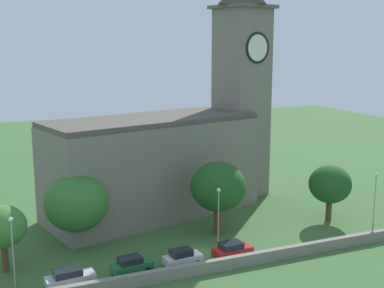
# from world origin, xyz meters

# --- Properties ---
(ground_plane) EXTENTS (200.00, 200.00, 0.00)m
(ground_plane) POSITION_xyz_m (0.00, 15.00, 0.00)
(ground_plane) COLOR #3D6633
(church) EXTENTS (35.81, 18.12, 32.48)m
(church) POSITION_xyz_m (3.19, 16.71, 9.10)
(church) COLOR slate
(church) RESTS_ON ground
(quay_barrier) EXTENTS (51.13, 0.70, 1.26)m
(quay_barrier) POSITION_xyz_m (0.00, -4.61, 0.63)
(quay_barrier) COLOR gray
(quay_barrier) RESTS_ON ground
(car_silver) EXTENTS (4.84, 2.37, 1.83)m
(car_silver) POSITION_xyz_m (-15.17, -2.22, 0.93)
(car_silver) COLOR silver
(car_silver) RESTS_ON ground
(car_green) EXTENTS (4.30, 2.57, 1.84)m
(car_green) POSITION_xyz_m (-8.83, -1.72, 0.92)
(car_green) COLOR #1E6B38
(car_green) RESTS_ON ground
(car_white) EXTENTS (4.16, 2.28, 1.92)m
(car_white) POSITION_xyz_m (-3.39, -2.15, 0.97)
(car_white) COLOR silver
(car_white) RESTS_ON ground
(car_red) EXTENTS (4.54, 2.60, 1.78)m
(car_red) POSITION_xyz_m (2.51, -2.18, 0.90)
(car_red) COLOR red
(car_red) RESTS_ON ground
(streetlamp_west_end) EXTENTS (0.44, 0.44, 7.10)m
(streetlamp_west_end) POSITION_xyz_m (-20.07, -0.23, 4.73)
(streetlamp_west_end) COLOR #9EA0A5
(streetlamp_west_end) RESTS_ON ground
(streetlamp_west_mid) EXTENTS (0.44, 0.44, 7.21)m
(streetlamp_west_mid) POSITION_xyz_m (2.22, 0.74, 4.80)
(streetlamp_west_mid) COLOR #9EA0A5
(streetlamp_west_mid) RESTS_ON ground
(streetlamp_central) EXTENTS (0.44, 0.44, 7.00)m
(streetlamp_central) POSITION_xyz_m (24.52, 0.17, 4.68)
(streetlamp_central) COLOR #9EA0A5
(streetlamp_central) RESTS_ON ground
(tree_riverside_west) EXTENTS (5.60, 5.60, 7.52)m
(tree_riverside_west) POSITION_xyz_m (20.03, 3.70, 4.96)
(tree_riverside_west) COLOR brown
(tree_riverside_west) RESTS_ON ground
(tree_by_tower) EXTENTS (7.33, 7.33, 8.62)m
(tree_by_tower) POSITION_xyz_m (-12.57, 7.55, 5.29)
(tree_by_tower) COLOR brown
(tree_by_tower) RESTS_ON ground
(tree_riverside_east) EXTENTS (4.85, 4.85, 7.03)m
(tree_riverside_east) POSITION_xyz_m (-20.72, 3.86, 4.80)
(tree_riverside_east) COLOR brown
(tree_riverside_east) RESTS_ON ground
(tree_churchyard) EXTENTS (6.79, 6.79, 9.09)m
(tree_churchyard) POSITION_xyz_m (4.26, 5.12, 5.99)
(tree_churchyard) COLOR brown
(tree_churchyard) RESTS_ON ground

